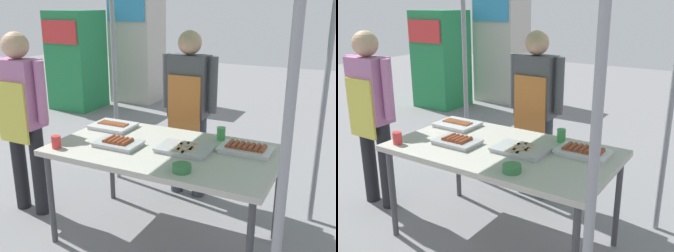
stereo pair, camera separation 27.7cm
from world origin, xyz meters
TOP-DOWN VIEW (x-y plane):
  - ground_plane at (0.00, 0.00)m, footprint 18.00×18.00m
  - stall_table at (0.00, 0.00)m, footprint 1.60×0.90m
  - tray_grilled_sausages at (-0.32, -0.11)m, footprint 0.33×0.22m
  - tray_meat_skewers at (0.15, -0.00)m, footprint 0.37×0.25m
  - tray_pork_links at (0.53, 0.19)m, footprint 0.36×0.23m
  - tray_spring_rolls at (-0.59, 0.23)m, footprint 0.34×0.27m
  - condiment_bowl at (0.28, -0.32)m, footprint 0.12×0.12m
  - drink_cup_near_edge at (0.30, 0.34)m, footprint 0.06×0.06m
  - drink_cup_by_wok at (-0.69, -0.34)m, footprint 0.07×0.07m
  - vendor_woman at (-0.16, 0.79)m, footprint 0.52×0.22m
  - customer_nearby at (-1.24, -0.11)m, footprint 0.52×0.22m
  - neighbor_stall_left at (-2.52, 3.86)m, footprint 0.80×0.73m
  - neighbor_stall_right at (-3.16, 2.93)m, footprint 0.75×0.77m

SIDE VIEW (x-z plane):
  - ground_plane at x=0.00m, z-range 0.00..0.00m
  - stall_table at x=0.00m, z-range 0.32..1.07m
  - tray_meat_skewers at x=0.15m, z-range 0.75..0.79m
  - tray_spring_rolls at x=-0.59m, z-range 0.75..0.79m
  - tray_grilled_sausages at x=-0.32m, z-range 0.74..0.80m
  - tray_pork_links at x=0.53m, z-range 0.75..0.80m
  - condiment_bowl at x=0.28m, z-range 0.75..0.80m
  - drink_cup_by_wok at x=-0.69m, z-range 0.75..0.84m
  - drink_cup_near_edge at x=0.30m, z-range 0.75..0.85m
  - neighbor_stall_right at x=-3.16m, z-range 0.00..1.63m
  - vendor_woman at x=-0.16m, z-range 0.13..1.65m
  - customer_nearby at x=-1.24m, z-range 0.13..1.66m
  - neighbor_stall_left at x=-2.52m, z-range 0.00..2.03m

